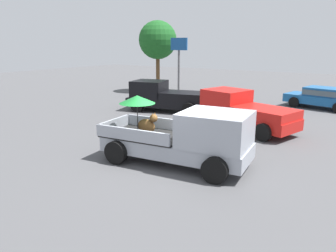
% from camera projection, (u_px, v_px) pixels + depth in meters
% --- Properties ---
extents(ground_plane, '(80.00, 80.00, 0.00)m').
position_uv_depth(ground_plane, '(175.00, 163.00, 11.02)').
color(ground_plane, '#4C4C4F').
extents(pickup_truck_main, '(5.24, 2.73, 2.24)m').
position_uv_depth(pickup_truck_main, '(187.00, 137.00, 10.60)').
color(pickup_truck_main, black).
rests_on(pickup_truck_main, ground).
extents(pickup_truck_red, '(5.09, 3.05, 1.80)m').
position_uv_depth(pickup_truck_red, '(164.00, 97.00, 19.44)').
color(pickup_truck_red, black).
rests_on(pickup_truck_red, ground).
extents(pickup_truck_far, '(5.11, 3.16, 1.80)m').
position_uv_depth(pickup_truck_far, '(242.00, 111.00, 15.21)').
color(pickup_truck_far, black).
rests_on(pickup_truck_far, ground).
extents(parked_sedan_near, '(4.57, 2.64, 1.33)m').
position_uv_depth(parked_sedan_near, '(322.00, 97.00, 20.20)').
color(parked_sedan_near, black).
rests_on(parked_sedan_near, ground).
extents(motel_sign, '(1.40, 0.16, 4.42)m').
position_uv_depth(motel_sign, '(179.00, 55.00, 24.02)').
color(motel_sign, '#59595B').
rests_on(motel_sign, ground).
extents(tree_by_lot, '(3.17, 3.17, 5.89)m').
position_uv_depth(tree_by_lot, '(158.00, 40.00, 26.75)').
color(tree_by_lot, brown).
rests_on(tree_by_lot, ground).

